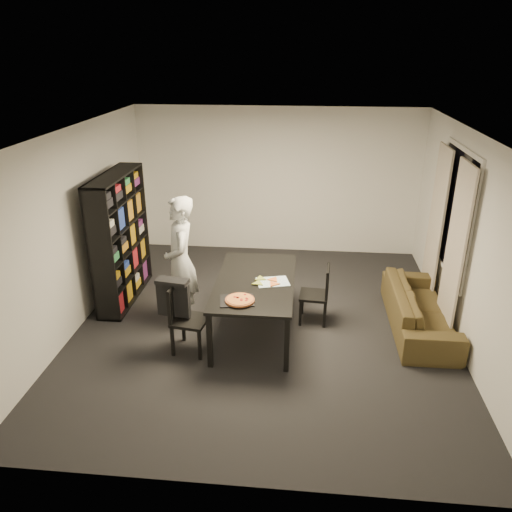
# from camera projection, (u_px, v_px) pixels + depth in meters

# --- Properties ---
(room) EXTENTS (5.01, 5.51, 2.61)m
(room) POSITION_uv_depth(u_px,v_px,m) (265.00, 236.00, 6.36)
(room) COLOR black
(room) RESTS_ON ground
(window_pane) EXTENTS (0.02, 1.40, 1.60)m
(window_pane) POSITION_uv_depth(u_px,v_px,m) (455.00, 212.00, 6.60)
(window_pane) COLOR black
(window_pane) RESTS_ON room
(window_frame) EXTENTS (0.03, 1.52, 1.72)m
(window_frame) POSITION_uv_depth(u_px,v_px,m) (455.00, 212.00, 6.60)
(window_frame) COLOR white
(window_frame) RESTS_ON room
(curtain_left) EXTENTS (0.03, 0.70, 2.25)m
(curtain_left) POSITION_uv_depth(u_px,v_px,m) (455.00, 251.00, 6.27)
(curtain_left) COLOR beige
(curtain_left) RESTS_ON room
(curtain_right) EXTENTS (0.03, 0.70, 2.25)m
(curtain_right) POSITION_uv_depth(u_px,v_px,m) (436.00, 224.00, 7.22)
(curtain_right) COLOR beige
(curtain_right) RESTS_ON room
(bookshelf) EXTENTS (0.35, 1.50, 1.90)m
(bookshelf) POSITION_uv_depth(u_px,v_px,m) (120.00, 239.00, 7.24)
(bookshelf) COLOR black
(bookshelf) RESTS_ON room
(dining_table) EXTENTS (1.00, 1.80, 0.75)m
(dining_table) POSITION_uv_depth(u_px,v_px,m) (255.00, 285.00, 6.44)
(dining_table) COLOR black
(dining_table) RESTS_ON room
(chair_left) EXTENTS (0.47, 0.47, 0.89)m
(chair_left) POSITION_uv_depth(u_px,v_px,m) (184.00, 314.00, 6.12)
(chair_left) COLOR black
(chair_left) RESTS_ON room
(chair_right) EXTENTS (0.41, 0.41, 0.82)m
(chair_right) POSITION_uv_depth(u_px,v_px,m) (320.00, 291.00, 6.77)
(chair_right) COLOR black
(chair_right) RESTS_ON room
(draped_jacket) EXTENTS (0.42, 0.23, 0.49)m
(draped_jacket) POSITION_uv_depth(u_px,v_px,m) (173.00, 296.00, 6.06)
(draped_jacket) COLOR black
(draped_jacket) RESTS_ON chair_left
(person) EXTENTS (0.60, 0.75, 1.78)m
(person) POSITION_uv_depth(u_px,v_px,m) (181.00, 262.00, 6.61)
(person) COLOR silver
(person) RESTS_ON room
(baking_tray) EXTENTS (0.45, 0.39, 0.01)m
(baking_tray) POSITION_uv_depth(u_px,v_px,m) (237.00, 300.00, 5.90)
(baking_tray) COLOR black
(baking_tray) RESTS_ON dining_table
(pepperoni_pizza) EXTENTS (0.35, 0.35, 0.03)m
(pepperoni_pizza) POSITION_uv_depth(u_px,v_px,m) (240.00, 300.00, 5.87)
(pepperoni_pizza) COLOR brown
(pepperoni_pizza) RESTS_ON dining_table
(kitchen_towel) EXTENTS (0.46, 0.39, 0.01)m
(kitchen_towel) POSITION_uv_depth(u_px,v_px,m) (273.00, 282.00, 6.36)
(kitchen_towel) COLOR white
(kitchen_towel) RESTS_ON dining_table
(pizza_slices) EXTENTS (0.40, 0.34, 0.01)m
(pizza_slices) POSITION_uv_depth(u_px,v_px,m) (266.00, 281.00, 6.35)
(pizza_slices) COLOR gold
(pizza_slices) RESTS_ON dining_table
(sofa) EXTENTS (0.75, 1.91, 0.56)m
(sofa) POSITION_uv_depth(u_px,v_px,m) (420.00, 309.00, 6.69)
(sofa) COLOR #43361B
(sofa) RESTS_ON room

